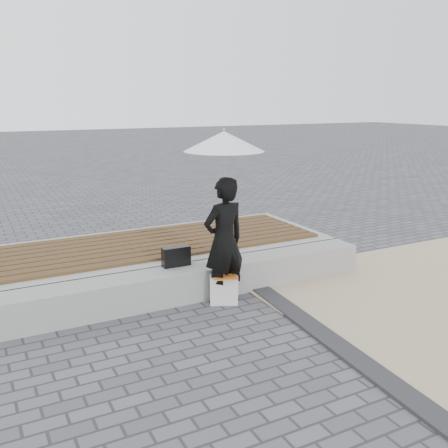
# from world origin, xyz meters

# --- Properties ---
(ground) EXTENTS (80.00, 80.00, 0.00)m
(ground) POSITION_xyz_m (0.00, 0.00, 0.00)
(ground) COLOR #525257
(ground) RESTS_ON ground
(edging_band) EXTENTS (0.61, 5.20, 0.04)m
(edging_band) POSITION_xyz_m (0.75, -0.50, 0.02)
(edging_band) COLOR #2B2B2D
(edging_band) RESTS_ON ground
(seating_ledge) EXTENTS (5.00, 0.45, 0.40)m
(seating_ledge) POSITION_xyz_m (0.00, 1.60, 0.20)
(seating_ledge) COLOR gray
(seating_ledge) RESTS_ON ground
(timber_platform) EXTENTS (5.00, 2.00, 0.40)m
(timber_platform) POSITION_xyz_m (0.00, 2.80, 0.20)
(timber_platform) COLOR gray
(timber_platform) RESTS_ON ground
(timber_decking) EXTENTS (4.60, 1.60, 0.04)m
(timber_decking) POSITION_xyz_m (0.00, 2.80, 0.42)
(timber_decking) COLOR brown
(timber_decking) RESTS_ON timber_platform
(woman) EXTENTS (0.63, 0.46, 1.57)m
(woman) POSITION_xyz_m (0.28, 1.27, 0.79)
(woman) COLOR black
(woman) RESTS_ON ground
(parasol) EXTENTS (0.94, 0.94, 1.20)m
(parasol) POSITION_xyz_m (0.28, 1.27, 1.99)
(parasol) COLOR #AAABAF
(parasol) RESTS_ON ground
(handbag) EXTENTS (0.36, 0.13, 0.25)m
(handbag) POSITION_xyz_m (-0.17, 1.73, 0.53)
(handbag) COLOR black
(handbag) RESTS_ON seating_ledge
(canvas_tote) EXTENTS (0.37, 0.27, 0.36)m
(canvas_tote) POSITION_xyz_m (0.24, 1.21, 0.18)
(canvas_tote) COLOR silver
(canvas_tote) RESTS_ON ground
(magazine) EXTENTS (0.34, 0.29, 0.01)m
(magazine) POSITION_xyz_m (0.24, 1.16, 0.36)
(magazine) COLOR red
(magazine) RESTS_ON canvas_tote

